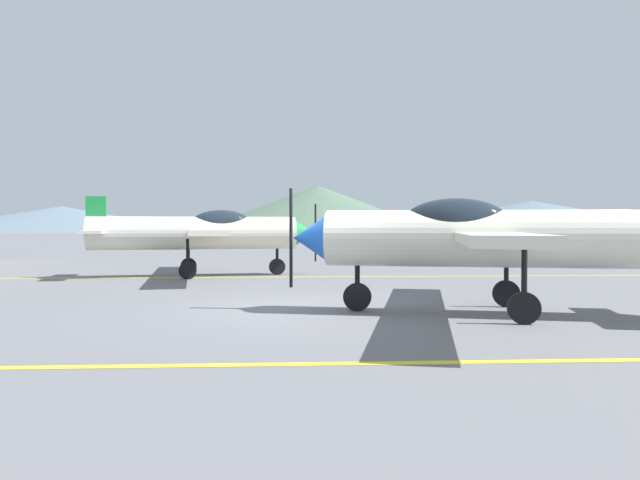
{
  "coord_description": "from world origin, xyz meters",
  "views": [
    {
      "loc": [
        -0.3,
        -11.56,
        1.63
      ],
      "look_at": [
        0.64,
        6.0,
        1.2
      ],
      "focal_mm": 33.2,
      "sensor_mm": 36.0,
      "label": 1
    }
  ],
  "objects": [
    {
      "name": "hill_centerleft",
      "position": [
        7.52,
        145.34,
        6.13
      ],
      "size": [
        65.22,
        65.22,
        12.26
      ],
      "primitive_type": "cone",
      "color": "#4C6651",
      "rests_on": "ground_plane"
    },
    {
      "name": "airplane_mid",
      "position": [
        -3.05,
        7.63,
        1.43
      ],
      "size": [
        7.42,
        8.5,
        2.54
      ],
      "color": "silver",
      "rests_on": "ground_plane"
    },
    {
      "name": "hill_left",
      "position": [
        -62.81,
        155.09,
        3.49
      ],
      "size": [
        75.26,
        75.26,
        6.99
      ],
      "primitive_type": "cone",
      "color": "slate",
      "rests_on": "ground_plane"
    },
    {
      "name": "car_sedan",
      "position": [
        8.96,
        17.17,
        0.84
      ],
      "size": [
        2.78,
        4.6,
        1.62
      ],
      "color": "black",
      "rests_on": "ground_plane"
    },
    {
      "name": "hill_centerright",
      "position": [
        64.46,
        143.19,
        4.14
      ],
      "size": [
        84.82,
        84.82,
        8.27
      ],
      "primitive_type": "cone",
      "color": "slate",
      "rests_on": "ground_plane"
    },
    {
      "name": "apron_line_far",
      "position": [
        0.0,
        7.04,
        0.01
      ],
      "size": [
        80.0,
        0.16,
        0.01
      ],
      "primitive_type": "cube",
      "color": "yellow",
      "rests_on": "ground_plane"
    },
    {
      "name": "apron_line_near",
      "position": [
        0.0,
        -4.7,
        0.01
      ],
      "size": [
        80.0,
        0.16,
        0.01
      ],
      "primitive_type": "cube",
      "color": "yellow",
      "rests_on": "ground_plane"
    },
    {
      "name": "ground_plane",
      "position": [
        0.0,
        0.0,
        0.0
      ],
      "size": [
        400.0,
        400.0,
        0.0
      ],
      "primitive_type": "plane",
      "color": "slate"
    },
    {
      "name": "airplane_near",
      "position": [
        3.35,
        -0.92,
        1.43
      ],
      "size": [
        7.43,
        8.46,
        2.54
      ],
      "color": "silver",
      "rests_on": "ground_plane"
    }
  ]
}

